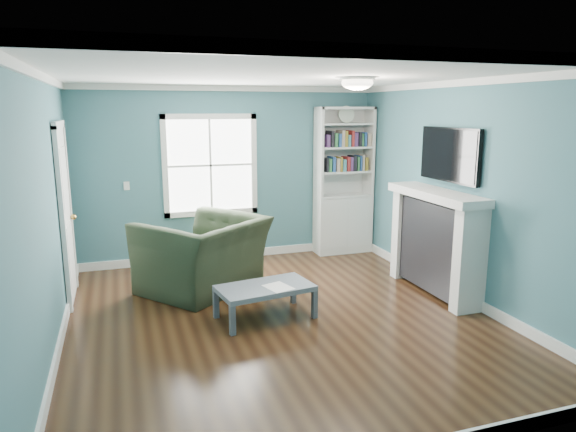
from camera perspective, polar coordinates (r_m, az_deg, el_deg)
name	(u,v)px	position (r m, az deg, el deg)	size (l,w,h in m)	color
floor	(281,319)	(5.76, -0.80, -11.33)	(5.00, 5.00, 0.00)	black
room_walls	(280,176)	(5.34, -0.85, 4.47)	(5.00, 5.00, 5.00)	#42717E
trim	(281,209)	(5.40, -0.83, 0.84)	(4.50, 5.00, 2.60)	white
window	(210,165)	(7.69, -8.61, 5.59)	(1.40, 0.06, 1.50)	white
bookshelf	(343,195)	(8.20, 6.14, 2.31)	(0.90, 0.35, 2.31)	silver
fireplace	(436,243)	(6.62, 16.10, -2.92)	(0.44, 1.58, 1.30)	black
tv	(450,155)	(6.50, 17.53, 6.50)	(0.06, 1.10, 0.65)	black
door	(65,212)	(6.59, -23.50, 0.41)	(0.12, 0.98, 2.17)	silver
ceiling_fixture	(357,82)	(5.74, 7.70, 14.55)	(0.38, 0.38, 0.15)	white
light_switch	(127,186)	(7.62, -17.49, 3.22)	(0.08, 0.01, 0.12)	white
recliner	(203,243)	(6.55, -9.41, -2.94)	(1.41, 0.91, 1.23)	#232B1B
coffee_table	(265,290)	(5.67, -2.56, -8.21)	(1.09, 0.71, 0.37)	#4A4F59
paper_sheet	(278,287)	(5.61, -1.09, -7.91)	(0.24, 0.31, 0.00)	white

